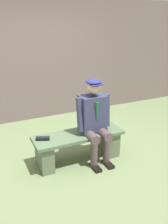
# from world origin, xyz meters

# --- Properties ---
(ground_plane) EXTENTS (30.00, 30.00, 0.00)m
(ground_plane) POSITION_xyz_m (0.00, 0.00, 0.00)
(ground_plane) COLOR #697D52
(bench) EXTENTS (1.43, 0.47, 0.47)m
(bench) POSITION_xyz_m (0.00, 0.00, 0.29)
(bench) COLOR #51694B
(bench) RESTS_ON ground
(seated_man) EXTENTS (0.56, 0.60, 1.32)m
(seated_man) POSITION_xyz_m (-0.24, 0.06, 0.72)
(seated_man) COLOR #323654
(seated_man) RESTS_ON ground
(rolled_magazine) EXTENTS (0.21, 0.14, 0.06)m
(rolled_magazine) POSITION_xyz_m (0.56, -0.03, 0.50)
(rolled_magazine) COLOR black
(rolled_magazine) RESTS_ON bench
(stadium_wall) EXTENTS (12.00, 0.24, 2.52)m
(stadium_wall) POSITION_xyz_m (0.00, -2.13, 1.26)
(stadium_wall) COLOR #6E5B5C
(stadium_wall) RESTS_ON ground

